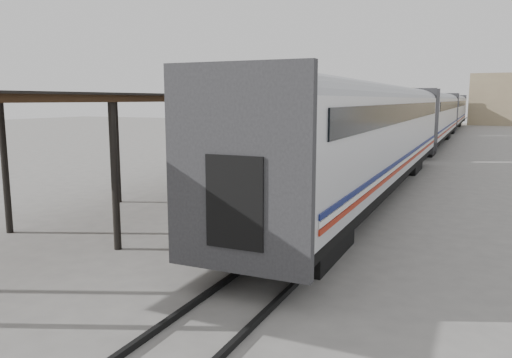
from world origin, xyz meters
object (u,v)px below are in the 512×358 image
object	(u,v)px
luggage_tug	(318,149)
baggage_cart	(215,218)
porter	(211,185)
pedestrian	(266,157)

from	to	relation	value
luggage_tug	baggage_cart	bearing A→B (deg)	-87.83
baggage_cart	porter	distance (m)	1.28
luggage_tug	pedestrian	size ratio (longest dim) A/B	0.93
porter	pedestrian	world-z (taller)	porter
porter	pedestrian	distance (m)	13.00
luggage_tug	porter	world-z (taller)	porter
baggage_cart	pedestrian	size ratio (longest dim) A/B	1.29
luggage_tug	pedestrian	world-z (taller)	pedestrian
porter	pedestrian	bearing A→B (deg)	20.13
luggage_tug	porter	xyz separation A→B (m)	(3.54, -20.89, 1.03)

